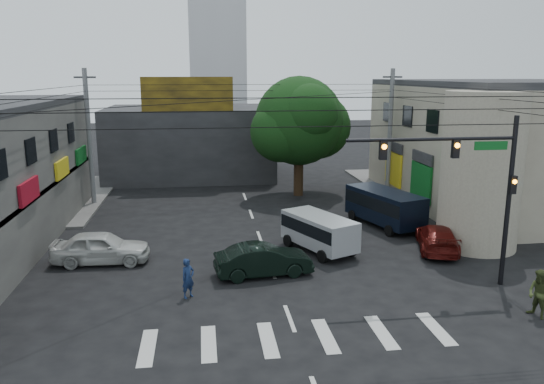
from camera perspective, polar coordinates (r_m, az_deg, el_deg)
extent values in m
plane|color=black|center=(22.81, 0.64, -10.15)|extent=(160.00, 160.00, 0.00)
cube|color=#514F4C|center=(45.01, 20.41, 0.60)|extent=(16.00, 16.00, 0.15)
cube|color=gray|center=(40.12, 24.15, 4.60)|extent=(14.00, 18.00, 8.00)
cylinder|color=gray|center=(28.92, 21.56, 2.12)|extent=(4.00, 4.00, 8.00)
cube|color=#232326|center=(47.19, -8.78, 5.37)|extent=(14.00, 10.00, 6.00)
cube|color=olive|center=(41.95, -9.09, 10.37)|extent=(7.00, 0.30, 2.60)
cylinder|color=black|center=(39.03, 2.88, 2.82)|extent=(0.70, 0.70, 4.40)
sphere|color=black|center=(38.61, 2.93, 7.65)|extent=(6.40, 6.40, 6.40)
cylinder|color=black|center=(24.03, 24.08, -1.07)|extent=(0.20, 0.20, 7.20)
cylinder|color=black|center=(21.93, 16.86, 5.46)|extent=(7.00, 0.14, 0.14)
cube|color=black|center=(22.41, 19.13, 4.41)|extent=(0.28, 0.22, 0.75)
cube|color=black|center=(21.23, 11.86, 4.42)|extent=(0.28, 0.22, 0.75)
sphere|color=orange|center=(22.27, 19.32, 4.74)|extent=(0.20, 0.20, 0.20)
sphere|color=orange|center=(21.08, 12.00, 4.77)|extent=(0.20, 0.20, 0.20)
cube|color=#0C581D|center=(23.11, 22.49, 4.63)|extent=(1.40, 0.06, 0.35)
cylinder|color=#59595B|center=(37.80, -19.05, 5.50)|extent=(0.32, 0.32, 9.20)
cylinder|color=#59595B|center=(39.46, 12.56, 6.16)|extent=(0.32, 0.32, 9.20)
imported|color=black|center=(23.79, -0.93, -7.33)|extent=(2.53, 4.68, 1.42)
imported|color=beige|center=(26.54, -17.92, -5.69)|extent=(2.15, 4.65, 1.54)
imported|color=#4A0D0A|center=(28.36, 17.35, -4.72)|extent=(4.47, 5.62, 1.32)
imported|color=#142347|center=(21.77, -9.03, -9.15)|extent=(0.97, 0.97, 1.63)
imported|color=#323D1C|center=(22.10, 26.83, -9.78)|extent=(1.32, 1.24, 1.83)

